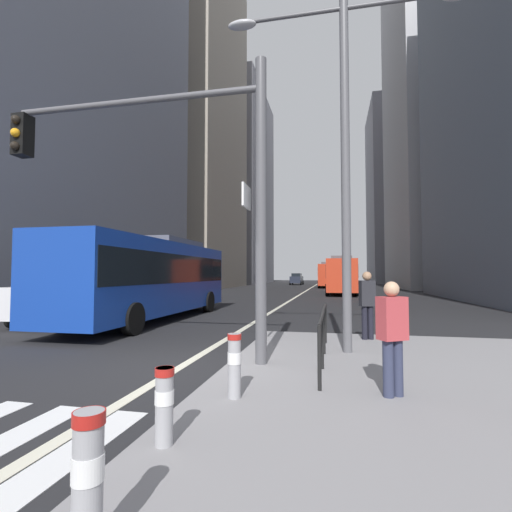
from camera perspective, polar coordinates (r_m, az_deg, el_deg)
ground_plane at (r=27.27m, az=5.57°, el=-6.66°), size 160.00×160.00×0.00m
median_island at (r=6.77m, az=34.65°, el=-17.63°), size 9.00×10.00×0.15m
lane_centre_line at (r=37.21m, az=7.29°, el=-5.59°), size 0.20×80.00×0.01m
office_tower_left_near at (r=34.70m, az=-28.09°, el=30.61°), size 10.78×21.62×41.56m
office_tower_left_mid at (r=55.67m, az=-9.61°, el=19.88°), size 10.86×18.69×46.49m
office_tower_left_far at (r=78.20m, az=-2.51°, el=10.45°), size 10.46×23.22×39.41m
office_tower_right_mid at (r=59.98m, az=26.21°, el=21.69°), size 11.86×20.58×52.80m
office_tower_right_far at (r=80.42m, az=21.96°, el=8.72°), size 13.71×17.23×35.14m
city_bus_blue_oncoming at (r=15.61m, az=-15.63°, el=-2.76°), size 2.73×10.93×3.40m
sedan_white_oncoming at (r=15.83m, az=-26.98°, el=-5.63°), size 2.12×4.34×1.94m
city_bus_red_receding at (r=35.65m, az=12.96°, el=-2.72°), size 2.76×11.11×3.40m
city_bus_red_distant at (r=52.32m, az=11.09°, el=-2.73°), size 2.71×10.72×3.40m
car_oncoming_mid at (r=63.25m, az=6.26°, el=-3.52°), size 2.17×4.14×1.94m
car_receding_near at (r=66.00m, az=11.72°, el=-3.45°), size 2.15×4.53×1.94m
car_receding_far at (r=64.48m, az=11.26°, el=-3.47°), size 2.12×4.60×1.94m
traffic_signal_gantry at (r=8.09m, az=-13.16°, el=13.30°), size 5.84×0.65×6.00m
street_lamp_post at (r=9.12m, az=13.51°, el=19.31°), size 5.50×0.32×8.00m
bollard_front at (r=2.80m, az=-24.44°, el=-28.53°), size 0.20×0.20×0.88m
bollard_left at (r=4.12m, az=-13.91°, el=-20.89°), size 0.20×0.20×0.77m
bollard_right at (r=5.37m, az=-3.34°, el=-15.96°), size 0.20×0.20×0.88m
pedestrian_railing at (r=7.60m, az=10.28°, el=-10.30°), size 0.06×3.88×0.98m
pedestrian_waiting at (r=10.26m, az=16.73°, el=-6.68°), size 0.43×0.34×1.78m
pedestrian_far at (r=5.69m, az=20.20°, el=-10.99°), size 0.45×0.40×1.61m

